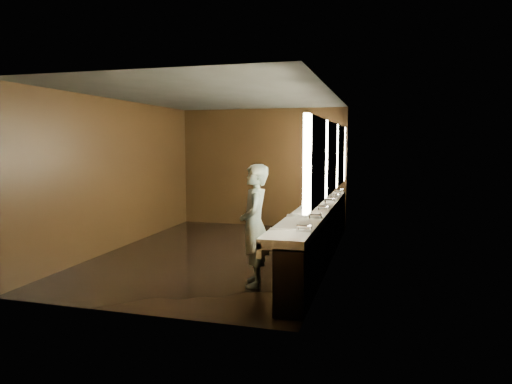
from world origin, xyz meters
TOP-DOWN VIEW (x-y plane):
  - floor at (0.00, 0.00)m, footprint 6.00×6.00m
  - ceiling at (0.00, 0.00)m, footprint 4.00×6.00m
  - wall_back at (0.00, 3.00)m, footprint 4.00×0.02m
  - wall_front at (0.00, -3.00)m, footprint 4.00×0.02m
  - wall_left at (-2.00, 0.00)m, footprint 0.02×6.00m
  - wall_right at (2.00, 0.00)m, footprint 0.02×6.00m
  - sink_counter at (1.79, 0.00)m, footprint 0.55×5.40m
  - mirror_band at (1.98, -0.00)m, footprint 0.06×5.03m
  - person at (1.11, -1.56)m, footprint 0.56×0.71m
  - trash_bin at (1.58, -1.00)m, footprint 0.43×0.43m

SIDE VIEW (x-z plane):
  - floor at x=0.00m, z-range 0.00..0.00m
  - trash_bin at x=1.58m, z-range 0.00..0.55m
  - sink_counter at x=1.79m, z-range -0.01..1.00m
  - person at x=1.11m, z-range 0.00..1.70m
  - wall_back at x=0.00m, z-range 0.00..2.80m
  - wall_front at x=0.00m, z-range 0.00..2.80m
  - wall_left at x=-2.00m, z-range 0.00..2.80m
  - wall_right at x=2.00m, z-range 0.00..2.80m
  - mirror_band at x=1.98m, z-range 1.17..2.32m
  - ceiling at x=0.00m, z-range 2.79..2.81m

